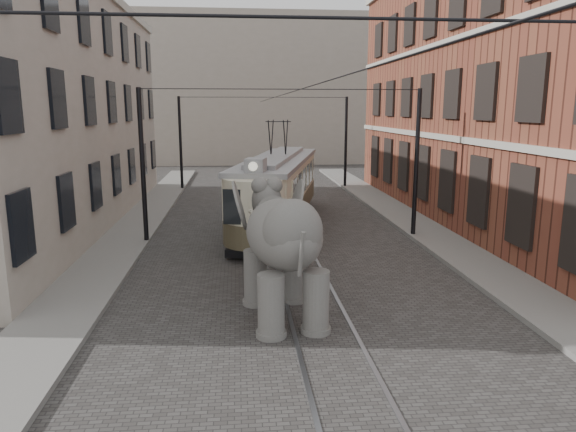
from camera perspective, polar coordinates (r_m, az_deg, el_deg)
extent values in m
plane|color=#413E3C|center=(15.61, 2.11, -7.98)|extent=(120.00, 120.00, 0.00)
cube|color=slate|center=(17.39, 22.25, -6.53)|extent=(2.00, 60.00, 0.15)
cube|color=slate|center=(16.11, -21.71, -7.91)|extent=(2.00, 60.00, 0.15)
cube|color=brown|center=(26.93, 23.89, 12.24)|extent=(8.00, 26.00, 12.00)
cube|color=gray|center=(26.19, -26.07, 9.91)|extent=(7.00, 24.00, 10.00)
cube|color=gray|center=(54.65, -3.51, 13.36)|extent=(28.00, 10.00, 14.00)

